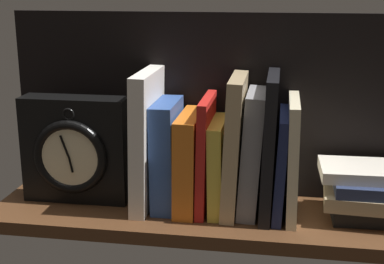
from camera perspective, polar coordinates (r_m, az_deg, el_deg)
ground_plane at (r=105.63cm, az=2.25°, el=-8.76°), size 84.07×22.47×2.50cm
back_panel at (r=109.58cm, az=3.05°, el=2.80°), size 84.07×1.20×36.19cm
book_white_catcher at (r=104.46cm, az=-4.66°, el=-0.77°), size 3.51×16.64×25.98cm
book_blue_modern at (r=104.43cm, az=-2.58°, el=-2.33°), size 4.31×13.07×20.40cm
book_orange_pandolfini at (r=104.01cm, az=-0.24°, el=-3.03°), size 4.05×15.50×18.20cm
book_red_requiem at (r=103.06cm, az=1.44°, el=-2.25°), size 2.10×14.89×21.49cm
book_yellow_seinlanguage at (r=103.46cm, az=2.75°, el=-3.46°), size 2.85×14.22×17.13cm
book_tan_shortstories at (r=101.93cm, az=4.40°, el=-1.33°), size 3.65×15.59×25.48cm
book_gray_chess at (r=102.10cm, az=6.26°, el=-2.12°), size 4.63×13.45×22.91cm
book_black_skeptic at (r=101.54cm, az=8.01°, el=-1.34°), size 2.64×16.85×26.00cm
book_navy_bierce at (r=102.57cm, az=9.16°, el=-3.24°), size 2.47×15.79×19.12cm
book_cream_twain at (r=102.20cm, az=10.36°, el=-2.61°), size 2.11×16.42×21.64cm
framed_clock at (r=109.12cm, az=-11.98°, el=-1.86°), size 20.60×7.15×20.60cm
book_stack_side at (r=105.28cm, az=17.74°, el=-5.87°), size 16.68×14.15×9.79cm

